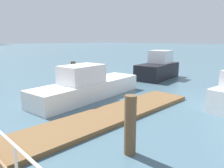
# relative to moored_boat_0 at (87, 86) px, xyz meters

# --- Properties ---
(ground_plane) EXTENTS (300.00, 300.00, 0.00)m
(ground_plane) POSITION_rel_moored_boat_0_xyz_m (-3.03, 4.95, -0.69)
(ground_plane) COLOR #476675
(floating_dock) EXTENTS (10.26, 2.00, 0.18)m
(floating_dock) POSITION_rel_moored_boat_0_xyz_m (-1.40, -3.18, -0.60)
(floating_dock) COLOR brown
(floating_dock) RESTS_ON ground_plane
(dock_piling_1) EXTENTS (0.35, 0.35, 1.81)m
(dock_piling_1) POSITION_rel_moored_boat_0_xyz_m (-2.96, -5.78, 0.21)
(dock_piling_1) COLOR brown
(dock_piling_1) RESTS_ON ground_plane
(dock_piling_2) EXTENTS (0.31, 0.31, 1.88)m
(dock_piling_2) POSITION_rel_moored_boat_0_xyz_m (0.85, 2.62, 0.25)
(dock_piling_2) COLOR #473826
(dock_piling_2) RESTS_ON ground_plane
(moored_boat_0) EXTENTS (7.51, 2.80, 1.97)m
(moored_boat_0) POSITION_rel_moored_boat_0_xyz_m (0.00, 0.00, 0.00)
(moored_boat_0) COLOR white
(moored_boat_0) RESTS_ON ground_plane
(moored_boat_1) EXTENTS (4.89, 2.68, 2.41)m
(moored_boat_1) POSITION_rel_moored_boat_0_xyz_m (8.34, 0.71, 0.19)
(moored_boat_1) COLOR black
(moored_boat_1) RESTS_ON ground_plane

